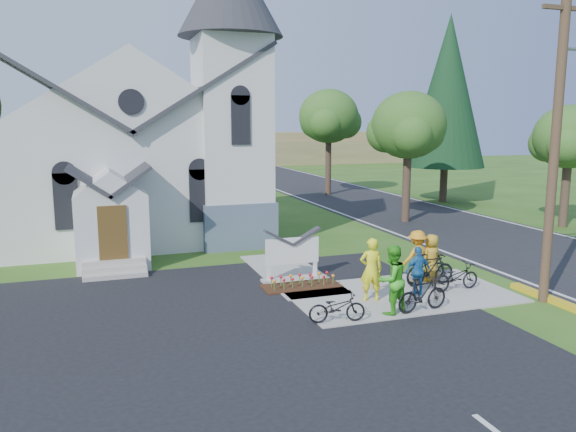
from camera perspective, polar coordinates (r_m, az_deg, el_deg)
name	(u,v)px	position (r m, az deg, el deg)	size (l,w,h in m)	color
ground	(365,305)	(17.26, 7.83, -8.91)	(120.00, 120.00, 0.00)	#305819
parking_lot	(128,363)	(13.71, -15.90, -14.20)	(20.00, 16.00, 0.02)	black
road	(401,212)	(34.78, 11.41, 0.41)	(8.00, 90.00, 0.02)	black
sidewalk	(400,294)	(18.36, 11.34, -7.79)	(7.00, 4.00, 0.05)	#9B958C
church	(138,126)	(27.13, -14.97, 8.85)	(12.35, 12.00, 13.00)	silver
church_sign	(292,251)	(19.36, 0.43, -3.62)	(2.20, 0.40, 1.70)	#9B958C
flower_bed	(301,286)	(18.80, 1.35, -7.16)	(2.60, 1.10, 0.07)	#32180D
utility_pole	(559,123)	(18.33, 25.78, 8.50)	(3.45, 0.28, 10.00)	#473223
tree_road_near	(409,126)	(31.01, 12.14, 8.94)	(4.00, 4.00, 7.05)	#3A281F
tree_road_mid	(329,117)	(41.94, 4.17, 10.03)	(4.40, 4.40, 7.80)	#3A281F
tree_road_far	(570,138)	(32.22, 26.70, 7.13)	(3.60, 3.60, 6.30)	#3A281F
conifer	(448,92)	(39.62, 15.92, 12.04)	(5.20, 5.20, 12.40)	#3A281F
distant_hills	(185,148)	(71.80, -10.41, 6.84)	(61.00, 10.00, 5.60)	olive
cyclist_0	(371,269)	(17.27, 8.45, -5.38)	(0.71, 0.46, 1.94)	yellow
bike_0	(337,307)	(15.49, 5.00, -9.24)	(0.55, 1.57, 0.83)	black
cyclist_1	(392,280)	(16.21, 10.49, -6.38)	(0.96, 0.75, 1.97)	green
bike_1	(422,294)	(16.68, 13.50, -7.75)	(0.48, 1.68, 1.01)	black
cyclist_2	(418,271)	(18.11, 13.07, -5.44)	(0.92, 0.38, 1.56)	#2168A7
bike_2	(426,268)	(19.76, 13.81, -5.17)	(0.61, 1.75, 0.92)	black
cyclist_3	(417,257)	(19.46, 12.97, -4.04)	(1.16, 0.67, 1.80)	orange
bike_3	(430,269)	(19.31, 14.24, -5.27)	(0.52, 1.83, 1.10)	black
cyclist_4	(431,258)	(19.72, 14.37, -4.15)	(0.80, 0.52, 1.64)	#B78F22
bike_4	(456,277)	(19.00, 16.71, -5.94)	(0.59, 1.70, 0.89)	black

